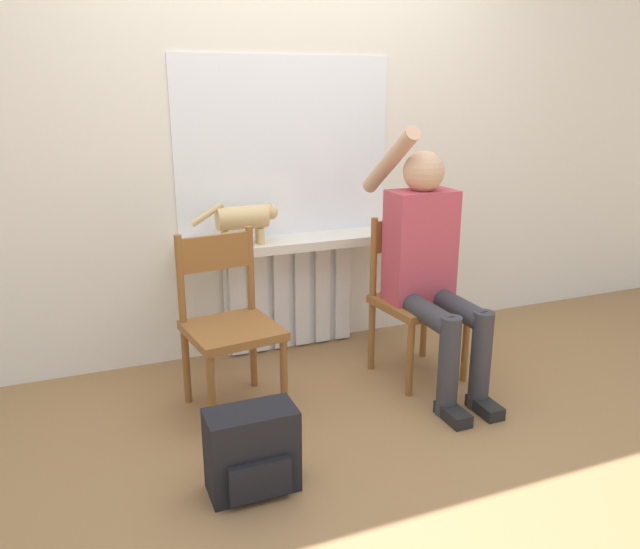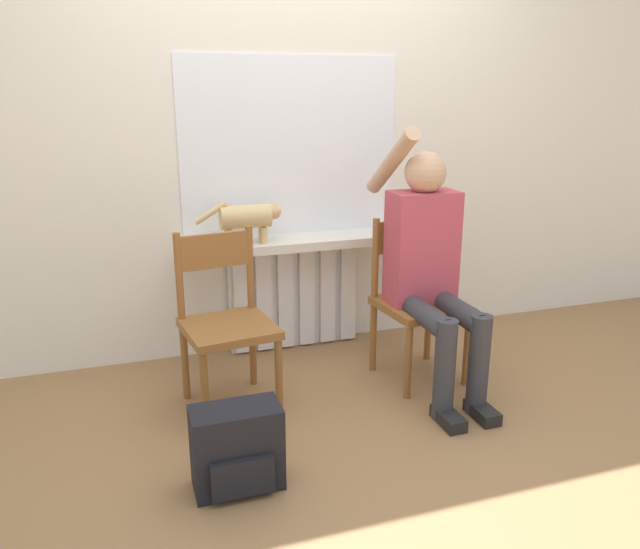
{
  "view_description": "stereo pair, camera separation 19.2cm",
  "coord_description": "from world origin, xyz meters",
  "px_view_note": "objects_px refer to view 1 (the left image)",
  "views": [
    {
      "loc": [
        -1.14,
        -2.15,
        1.5
      ],
      "look_at": [
        0.0,
        0.67,
        0.58
      ],
      "focal_mm": 35.0,
      "sensor_mm": 36.0,
      "label": 1
    },
    {
      "loc": [
        -0.96,
        -2.21,
        1.5
      ],
      "look_at": [
        0.0,
        0.67,
        0.58
      ],
      "focal_mm": 35.0,
      "sensor_mm": 36.0,
      "label": 2
    }
  ],
  "objects_px": {
    "chair_left": "(229,322)",
    "chair_right": "(415,296)",
    "person": "(430,261)",
    "cat": "(244,218)",
    "backpack": "(252,452)"
  },
  "relations": [
    {
      "from": "chair_left",
      "to": "chair_right",
      "type": "height_order",
      "value": "same"
    },
    {
      "from": "chair_right",
      "to": "person",
      "type": "xyz_separation_m",
      "value": [
        0.0,
        -0.12,
        0.22
      ]
    },
    {
      "from": "person",
      "to": "chair_left",
      "type": "bearing_deg",
      "value": 173.36
    },
    {
      "from": "chair_left",
      "to": "chair_right",
      "type": "bearing_deg",
      "value": -7.65
    },
    {
      "from": "chair_left",
      "to": "cat",
      "type": "relative_size",
      "value": 1.79
    },
    {
      "from": "cat",
      "to": "backpack",
      "type": "xyz_separation_m",
      "value": [
        -0.31,
        -1.15,
        -0.66
      ]
    },
    {
      "from": "chair_right",
      "to": "cat",
      "type": "height_order",
      "value": "cat"
    },
    {
      "from": "backpack",
      "to": "chair_left",
      "type": "bearing_deg",
      "value": 82.49
    },
    {
      "from": "chair_left",
      "to": "backpack",
      "type": "relative_size",
      "value": 2.48
    },
    {
      "from": "chair_left",
      "to": "chair_right",
      "type": "relative_size",
      "value": 1.0
    },
    {
      "from": "chair_left",
      "to": "person",
      "type": "relative_size",
      "value": 0.64
    },
    {
      "from": "chair_right",
      "to": "person",
      "type": "relative_size",
      "value": 0.64
    },
    {
      "from": "chair_right",
      "to": "backpack",
      "type": "bearing_deg",
      "value": -154.08
    },
    {
      "from": "chair_left",
      "to": "person",
      "type": "xyz_separation_m",
      "value": [
        1.01,
        -0.12,
        0.22
      ]
    },
    {
      "from": "chair_left",
      "to": "backpack",
      "type": "height_order",
      "value": "chair_left"
    }
  ]
}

